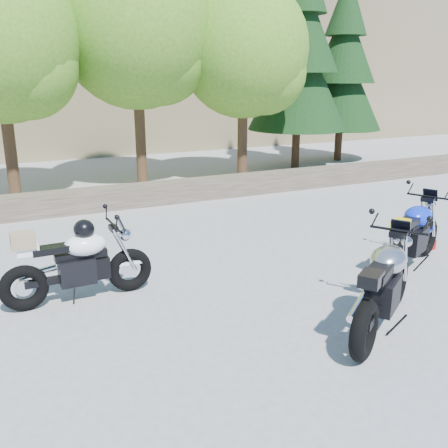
{
  "coord_description": "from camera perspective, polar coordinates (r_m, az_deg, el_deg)",
  "views": [
    {
      "loc": [
        -2.94,
        -5.68,
        2.97
      ],
      "look_at": [
        0.2,
        1.0,
        0.75
      ],
      "focal_mm": 40.0,
      "sensor_mm": 36.0,
      "label": 1
    }
  ],
  "objects": [
    {
      "name": "tree_decid_left",
      "position": [
        12.85,
        -24.0,
        18.33
      ],
      "size": [
        3.67,
        3.67,
        5.62
      ],
      "color": "#382314",
      "rests_on": "ground"
    },
    {
      "name": "ground",
      "position": [
        7.05,
        2.01,
        -8.18
      ],
      "size": [
        90.0,
        90.0,
        0.0
      ],
      "primitive_type": "plane",
      "color": "gray",
      "rests_on": "ground"
    },
    {
      "name": "conifer_far",
      "position": [
        18.4,
        13.49,
        17.22
      ],
      "size": [
        2.82,
        2.82,
        6.27
      ],
      "color": "#382314",
      "rests_on": "ground"
    },
    {
      "name": "tree_decid_right",
      "position": [
        14.27,
        2.74,
        18.83
      ],
      "size": [
        3.54,
        3.54,
        5.41
      ],
      "color": "#382314",
      "rests_on": "ground"
    },
    {
      "name": "conifer_near",
      "position": [
        16.64,
        8.64,
        18.99
      ],
      "size": [
        3.17,
        3.17,
        7.06
      ],
      "color": "#382314",
      "rests_on": "ground"
    },
    {
      "name": "silver_bike",
      "position": [
        6.26,
        17.81,
        -6.88
      ],
      "size": [
        1.95,
        1.39,
        1.12
      ],
      "rotation": [
        0.0,
        0.0,
        0.59
      ],
      "color": "black",
      "rests_on": "ground"
    },
    {
      "name": "backpack",
      "position": [
        9.51,
        22.03,
        -1.45
      ],
      "size": [
        0.33,
        0.3,
        0.42
      ],
      "rotation": [
        0.0,
        0.0,
        0.12
      ],
      "color": "black",
      "rests_on": "ground"
    },
    {
      "name": "tree_decid_mid",
      "position": [
        13.81,
        -9.57,
        20.95
      ],
      "size": [
        4.08,
        4.08,
        6.24
      ],
      "color": "#382314",
      "rests_on": "ground"
    },
    {
      "name": "stone_wall",
      "position": [
        11.88,
        -10.18,
        3.22
      ],
      "size": [
        22.0,
        0.55,
        0.5
      ],
      "primitive_type": "cube",
      "color": "#473C2F",
      "rests_on": "ground"
    },
    {
      "name": "white_bike",
      "position": [
        6.99,
        -16.45,
        -4.2
      ],
      "size": [
        2.04,
        0.65,
        1.13
      ],
      "rotation": [
        0.0,
        0.0,
        0.03
      ],
      "color": "black",
      "rests_on": "ground"
    },
    {
      "name": "blue_bike",
      "position": [
        8.41,
        20.85,
        -1.28
      ],
      "size": [
        2.01,
        1.1,
        1.09
      ],
      "rotation": [
        0.0,
        0.0,
        0.45
      ],
      "color": "black",
      "rests_on": "ground"
    }
  ]
}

